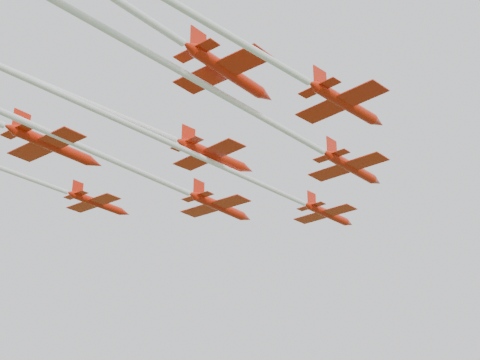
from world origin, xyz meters
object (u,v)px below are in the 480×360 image
Objects in this scene: jet_row2_left at (122,164)px; jet_row3_right at (191,13)px; jet_row2_right at (265,119)px; jet_lead at (231,171)px; jet_row3_mid at (138,124)px; jet_row3_left at (11,172)px.

jet_row3_right is (25.99, -16.47, -1.51)m from jet_row2_left.
jet_row2_left is 19.31m from jet_row2_right.
jet_lead is 1.40× the size of jet_row3_mid.
jet_row3_mid reaches higher than jet_row2_right.
jet_lead is at bearing 130.05° from jet_row3_right.
jet_row2_right is at bearing 116.69° from jet_row3_right.
jet_row3_left reaches higher than jet_row3_right.
jet_row3_mid reaches higher than jet_row2_left.
jet_row3_mid is 21.19m from jet_row3_right.
jet_row3_right is (16.60, -24.46, -0.82)m from jet_lead.
jet_row3_right is at bearing -14.97° from jet_row3_left.
jet_row3_left is (-11.19, -6.82, -0.18)m from jet_row2_left.
jet_row3_left reaches higher than jet_lead.
jet_row2_left is 1.09× the size of jet_row2_right.
jet_row3_right is (6.72, -17.70, -1.20)m from jet_row2_right.
jet_row2_left reaches higher than jet_row2_right.
jet_row3_right is at bearing -26.54° from jet_row3_mid.
jet_row2_right reaches higher than jet_row3_left.
jet_row3_right is (37.18, -9.65, -1.33)m from jet_row3_left.
jet_row2_left is at bearing -173.91° from jet_row2_right.
jet_row3_left is at bearing 171.34° from jet_row3_right.
jet_row2_left is 13.11m from jet_row3_left.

